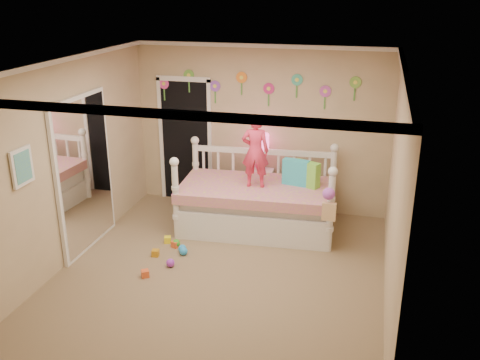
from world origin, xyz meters
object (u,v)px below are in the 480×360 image
(nightstand, at_px, (260,190))
(table_lamp, at_px, (260,146))
(daybed, at_px, (257,189))
(child, at_px, (255,151))

(nightstand, distance_m, table_lamp, 0.73)
(nightstand, bearing_deg, daybed, -82.71)
(child, bearing_deg, table_lamp, -90.33)
(table_lamp, bearing_deg, nightstand, 0.00)
(table_lamp, bearing_deg, child, -83.31)
(daybed, xyz_separation_m, nightstand, (-0.10, 0.65, -0.27))
(child, height_order, nightstand, child)
(daybed, height_order, nightstand, daybed)
(daybed, distance_m, nightstand, 0.71)
(daybed, relative_size, child, 2.14)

